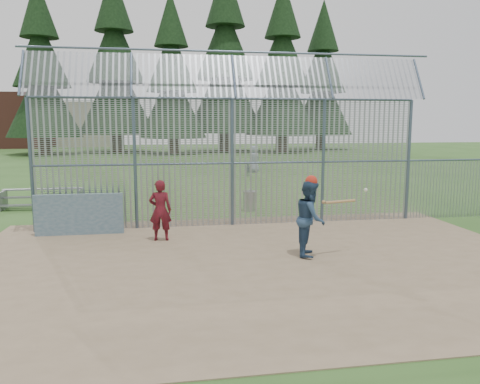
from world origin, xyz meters
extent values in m
plane|color=#2D511E|center=(0.00, 0.00, 0.00)|extent=(120.00, 120.00, 0.00)
cube|color=#756047|center=(0.00, -0.50, 0.01)|extent=(14.00, 10.00, 0.02)
cube|color=#38566B|center=(-4.60, 2.90, 0.62)|extent=(2.50, 0.12, 1.20)
imported|color=navy|center=(1.38, -0.25, 0.95)|extent=(0.96, 1.09, 1.86)
imported|color=maroon|center=(-2.26, 1.85, 0.87)|extent=(0.66, 0.47, 1.70)
imported|color=gray|center=(3.78, 18.99, 0.89)|extent=(1.03, 0.91, 1.78)
imported|color=slate|center=(3.00, 16.95, 0.38)|extent=(0.48, 0.26, 0.77)
sphere|color=#AE2517|center=(1.38, -0.25, 1.86)|extent=(0.30, 0.30, 0.30)
cylinder|color=#AA7F4C|center=(2.08, -0.40, 1.37)|extent=(0.84, 0.27, 0.07)
sphere|color=#AA7F4C|center=(1.65, -0.40, 1.37)|extent=(0.09, 0.09, 0.09)
sphere|color=white|center=(2.76, -0.33, 1.63)|extent=(0.09, 0.09, 0.09)
cylinder|color=#96989E|center=(1.02, 5.89, 0.35)|extent=(0.52, 0.52, 0.70)
cylinder|color=#9EA0A5|center=(1.02, 5.89, 0.72)|extent=(0.56, 0.56, 0.05)
sphere|color=#9EA0A5|center=(1.02, 5.89, 0.77)|extent=(0.10, 0.10, 0.10)
cube|color=gray|center=(-6.76, 7.28, 0.20)|extent=(3.00, 0.25, 0.05)
cube|color=slate|center=(-6.76, 7.63, 0.45)|extent=(3.00, 0.25, 0.05)
cube|color=slate|center=(-6.76, 7.98, 0.70)|extent=(3.00, 0.25, 0.05)
cube|color=slate|center=(-8.16, 7.63, 0.35)|extent=(0.06, 0.90, 0.70)
cube|color=gray|center=(-5.36, 7.63, 0.35)|extent=(0.06, 0.90, 0.70)
cylinder|color=#47566B|center=(-6.00, 3.50, 2.00)|extent=(0.10, 0.10, 4.00)
cylinder|color=#47566B|center=(-3.00, 3.50, 2.00)|extent=(0.10, 0.10, 4.00)
cylinder|color=#47566B|center=(0.00, 3.50, 2.00)|extent=(0.10, 0.10, 4.00)
cylinder|color=#47566B|center=(3.00, 3.50, 2.00)|extent=(0.10, 0.10, 4.00)
cylinder|color=#47566B|center=(6.00, 3.50, 2.00)|extent=(0.10, 0.10, 4.00)
cylinder|color=#47566B|center=(0.00, 3.50, 4.00)|extent=(12.00, 0.07, 0.07)
cylinder|color=#47566B|center=(0.00, 3.50, 2.00)|extent=(12.00, 0.06, 0.06)
cube|color=gray|center=(0.00, 3.50, 2.00)|extent=(12.00, 0.02, 4.00)
cube|color=gray|center=(0.00, 3.12, 4.65)|extent=(12.00, 0.77, 1.31)
cylinder|color=#47566B|center=(6.00, 3.50, 1.00)|extent=(0.08, 0.08, 2.00)
cylinder|color=#332319|center=(-14.00, 40.00, 1.53)|extent=(1.19, 1.19, 3.06)
cone|color=black|center=(-14.00, 40.00, 10.20)|extent=(7.48, 7.48, 13.94)
cylinder|color=#332319|center=(-7.00, 43.00, 1.71)|extent=(1.33, 1.33, 3.42)
cone|color=black|center=(-7.00, 43.00, 11.40)|extent=(8.36, 8.36, 15.58)
cylinder|color=#332319|center=(-1.00, 39.00, 1.44)|extent=(1.12, 1.12, 2.88)
cone|color=black|center=(-1.00, 39.00, 9.60)|extent=(7.04, 7.04, 13.12)
cylinder|color=#332319|center=(5.00, 42.00, 1.80)|extent=(1.40, 1.40, 3.60)
cone|color=black|center=(5.00, 42.00, 12.00)|extent=(8.80, 8.80, 16.40)
cylinder|color=#332319|center=(11.00, 40.00, 1.62)|extent=(1.26, 1.26, 3.24)
cone|color=black|center=(11.00, 40.00, 10.80)|extent=(7.92, 7.92, 14.76)
cylinder|color=#332319|center=(17.00, 44.00, 1.53)|extent=(1.19, 1.19, 3.06)
cone|color=black|center=(17.00, 44.00, 10.20)|extent=(7.48, 7.48, 13.94)
cube|color=brown|center=(-22.00, 55.00, 3.50)|extent=(10.00, 8.00, 7.00)
cube|color=#B2A58C|center=(-12.00, 58.00, 3.00)|extent=(8.00, 7.00, 6.00)
camera|label=1|loc=(-2.17, -11.05, 3.28)|focal=35.00mm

